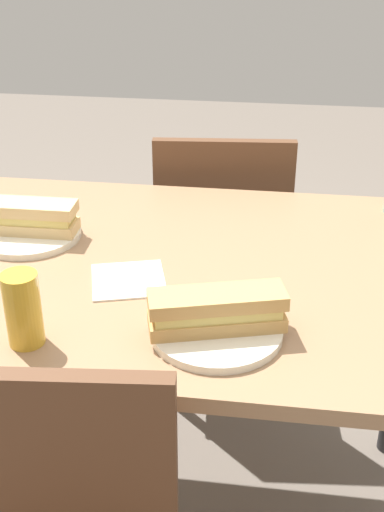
{
  "coord_description": "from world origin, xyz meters",
  "views": [
    {
      "loc": [
        0.16,
        -1.19,
        1.43
      ],
      "look_at": [
        0.0,
        0.0,
        0.78
      ],
      "focal_mm": 47.36,
      "sensor_mm": 36.0,
      "label": 1
    }
  ],
  "objects_px": {
    "dining_table": "(192,313)",
    "knife_near": "(31,220)",
    "plate_near": "(29,234)",
    "baguette_sandwich_near": "(27,217)",
    "plate_far": "(216,331)",
    "baguette_sandwich_far": "(217,310)",
    "chair_far": "(222,247)",
    "beer_glass": "(23,309)",
    "knife_far": "(206,311)"
  },
  "relations": [
    {
      "from": "plate_near",
      "to": "knife_far",
      "type": "distance_m",
      "value": 0.5
    },
    {
      "from": "plate_near",
      "to": "plate_far",
      "type": "distance_m",
      "value": 0.55
    },
    {
      "from": "dining_table",
      "to": "plate_near",
      "type": "height_order",
      "value": "plate_near"
    },
    {
      "from": "knife_far",
      "to": "beer_glass",
      "type": "bearing_deg",
      "value": -159.33
    },
    {
      "from": "plate_near",
      "to": "beer_glass",
      "type": "xyz_separation_m",
      "value": [
        0.13,
        -0.38,
        0.06
      ]
    },
    {
      "from": "plate_near",
      "to": "baguette_sandwich_far",
      "type": "bearing_deg",
      "value": -35.14
    },
    {
      "from": "knife_near",
      "to": "knife_far",
      "type": "distance_m",
      "value": 0.54
    },
    {
      "from": "plate_far",
      "to": "beer_glass",
      "type": "bearing_deg",
      "value": -168.19
    },
    {
      "from": "knife_near",
      "to": "knife_far",
      "type": "height_order",
      "value": "same"
    },
    {
      "from": "baguette_sandwich_near",
      "to": "knife_far",
      "type": "xyz_separation_m",
      "value": [
        0.42,
        -0.27,
        -0.03
      ]
    },
    {
      "from": "plate_near",
      "to": "baguette_sandwich_near",
      "type": "xyz_separation_m",
      "value": [
        0.0,
        0.0,
        0.04
      ]
    },
    {
      "from": "baguette_sandwich_near",
      "to": "baguette_sandwich_far",
      "type": "distance_m",
      "value": 0.55
    },
    {
      "from": "dining_table",
      "to": "chair_far",
      "type": "relative_size",
      "value": 1.37
    },
    {
      "from": "knife_far",
      "to": "plate_near",
      "type": "bearing_deg",
      "value": 147.37
    },
    {
      "from": "dining_table",
      "to": "plate_far",
      "type": "xyz_separation_m",
      "value": [
        0.08,
        -0.24,
        0.12
      ]
    },
    {
      "from": "plate_near",
      "to": "knife_near",
      "type": "xyz_separation_m",
      "value": [
        -0.01,
        0.05,
        0.01
      ]
    },
    {
      "from": "baguette_sandwich_near",
      "to": "baguette_sandwich_far",
      "type": "height_order",
      "value": "same"
    },
    {
      "from": "baguette_sandwich_near",
      "to": "plate_far",
      "type": "relative_size",
      "value": 0.95
    },
    {
      "from": "baguette_sandwich_far",
      "to": "beer_glass",
      "type": "bearing_deg",
      "value": -168.19
    },
    {
      "from": "baguette_sandwich_far",
      "to": "beer_glass",
      "type": "height_order",
      "value": "beer_glass"
    },
    {
      "from": "chair_far",
      "to": "knife_near",
      "type": "relative_size",
      "value": 4.8
    },
    {
      "from": "baguette_sandwich_near",
      "to": "baguette_sandwich_far",
      "type": "relative_size",
      "value": 0.9
    },
    {
      "from": "plate_near",
      "to": "baguette_sandwich_near",
      "type": "relative_size",
      "value": 1.05
    },
    {
      "from": "plate_far",
      "to": "beer_glass",
      "type": "xyz_separation_m",
      "value": [
        -0.31,
        -0.07,
        0.06
      ]
    },
    {
      "from": "dining_table",
      "to": "plate_near",
      "type": "bearing_deg",
      "value": 168.44
    },
    {
      "from": "chair_far",
      "to": "plate_far",
      "type": "distance_m",
      "value": 0.89
    },
    {
      "from": "plate_near",
      "to": "baguette_sandwich_near",
      "type": "height_order",
      "value": "baguette_sandwich_near"
    },
    {
      "from": "baguette_sandwich_near",
      "to": "knife_far",
      "type": "bearing_deg",
      "value": -32.63
    },
    {
      "from": "baguette_sandwich_near",
      "to": "knife_near",
      "type": "distance_m",
      "value": 0.06
    },
    {
      "from": "baguette_sandwich_near",
      "to": "beer_glass",
      "type": "bearing_deg",
      "value": -70.62
    },
    {
      "from": "baguette_sandwich_near",
      "to": "knife_near",
      "type": "xyz_separation_m",
      "value": [
        -0.01,
        0.05,
        -0.03
      ]
    },
    {
      "from": "baguette_sandwich_far",
      "to": "beer_glass",
      "type": "distance_m",
      "value": 0.32
    },
    {
      "from": "knife_near",
      "to": "baguette_sandwich_far",
      "type": "height_order",
      "value": "baguette_sandwich_far"
    },
    {
      "from": "knife_near",
      "to": "knife_far",
      "type": "bearing_deg",
      "value": -36.36
    },
    {
      "from": "baguette_sandwich_far",
      "to": "baguette_sandwich_near",
      "type": "bearing_deg",
      "value": 144.86
    },
    {
      "from": "beer_glass",
      "to": "dining_table",
      "type": "bearing_deg",
      "value": 51.92
    },
    {
      "from": "dining_table",
      "to": "baguette_sandwich_near",
      "type": "height_order",
      "value": "baguette_sandwich_near"
    },
    {
      "from": "knife_near",
      "to": "baguette_sandwich_far",
      "type": "relative_size",
      "value": 0.74
    },
    {
      "from": "dining_table",
      "to": "plate_far",
      "type": "bearing_deg",
      "value": -72.53
    },
    {
      "from": "plate_far",
      "to": "baguette_sandwich_far",
      "type": "distance_m",
      "value": 0.04
    },
    {
      "from": "dining_table",
      "to": "chair_far",
      "type": "distance_m",
      "value": 0.62
    },
    {
      "from": "plate_near",
      "to": "knife_near",
      "type": "height_order",
      "value": "knife_near"
    },
    {
      "from": "plate_near",
      "to": "plate_far",
      "type": "xyz_separation_m",
      "value": [
        0.45,
        -0.31,
        0.0
      ]
    },
    {
      "from": "beer_glass",
      "to": "baguette_sandwich_near",
      "type": "bearing_deg",
      "value": 109.38
    },
    {
      "from": "knife_near",
      "to": "baguette_sandwich_far",
      "type": "distance_m",
      "value": 0.59
    },
    {
      "from": "dining_table",
      "to": "baguette_sandwich_far",
      "type": "xyz_separation_m",
      "value": [
        0.08,
        -0.24,
        0.17
      ]
    },
    {
      "from": "chair_far",
      "to": "baguette_sandwich_near",
      "type": "bearing_deg",
      "value": -125.69
    },
    {
      "from": "dining_table",
      "to": "knife_near",
      "type": "bearing_deg",
      "value": 161.91
    },
    {
      "from": "baguette_sandwich_far",
      "to": "knife_far",
      "type": "xyz_separation_m",
      "value": [
        -0.02,
        0.04,
        -0.03
      ]
    },
    {
      "from": "baguette_sandwich_far",
      "to": "chair_far",
      "type": "bearing_deg",
      "value": 94.57
    }
  ]
}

